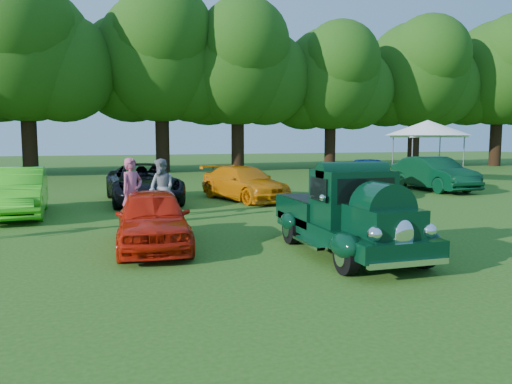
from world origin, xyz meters
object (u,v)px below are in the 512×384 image
object	(u,v)px
back_car_orange	(244,183)
canopy_tent	(428,128)
back_car_lime	(17,192)
back_car_green	(434,174)
red_convertible	(153,218)
back_car_black	(143,183)
spectator_pink	(132,192)
hero_pickup	(347,217)
spectator_grey	(162,188)
back_car_blue	(368,176)

from	to	relation	value
back_car_orange	canopy_tent	bearing A→B (deg)	3.04
back_car_lime	back_car_green	distance (m)	17.53
red_convertible	back_car_black	xyz separation A→B (m)	(0.39, 7.90, 0.08)
red_convertible	back_car_orange	distance (m)	8.73
spectator_pink	red_convertible	bearing A→B (deg)	-121.40
hero_pickup	back_car_orange	xyz separation A→B (m)	(0.34, 9.37, -0.12)
spectator_grey	back_car_blue	bearing A→B (deg)	77.45
back_car_black	spectator_grey	bearing A→B (deg)	-88.00
back_car_lime	back_car_black	distance (m)	4.56
back_car_black	back_car_orange	distance (m)	3.91
red_convertible	canopy_tent	distance (m)	20.04
back_car_green	spectator_pink	world-z (taller)	spectator_pink
back_car_green	spectator_pink	size ratio (longest dim) A/B	2.48
back_car_blue	spectator_grey	size ratio (longest dim) A/B	2.63
back_car_lime	spectator_pink	world-z (taller)	spectator_pink
back_car_black	spectator_grey	distance (m)	3.62
hero_pickup	back_car_blue	size ratio (longest dim) A/B	0.97
red_convertible	back_car_blue	bearing A→B (deg)	41.43
back_car_green	back_car_black	bearing A→B (deg)	-178.51
back_car_blue	back_car_black	bearing A→B (deg)	-151.73
spectator_pink	canopy_tent	world-z (taller)	canopy_tent
spectator_pink	canopy_tent	size ratio (longest dim) A/B	0.36
red_convertible	back_car_orange	world-z (taller)	red_convertible
back_car_lime	spectator_grey	world-z (taller)	spectator_grey
spectator_pink	spectator_grey	size ratio (longest dim) A/B	1.05
red_convertible	back_car_green	world-z (taller)	back_car_green
back_car_lime	back_car_black	size ratio (longest dim) A/B	0.87
hero_pickup	red_convertible	world-z (taller)	hero_pickup
back_car_orange	spectator_pink	size ratio (longest dim) A/B	2.39
red_convertible	back_car_green	distance (m)	16.07
hero_pickup	spectator_grey	bearing A→B (deg)	118.31
hero_pickup	canopy_tent	size ratio (longest dim) A/B	0.86
back_car_lime	canopy_tent	xyz separation A→B (m)	(19.51, 6.25, 2.18)
red_convertible	back_car_lime	xyz separation A→B (m)	(-3.66, 5.79, 0.10)
back_car_black	back_car_blue	bearing A→B (deg)	-3.96
red_convertible	spectator_grey	bearing A→B (deg)	84.33
back_car_green	spectator_grey	world-z (taller)	spectator_grey
back_car_orange	back_car_blue	size ratio (longest dim) A/B	0.95
back_car_black	spectator_pink	xyz separation A→B (m)	(-0.67, -4.84, 0.21)
back_car_blue	back_car_green	world-z (taller)	back_car_blue
back_car_black	back_car_blue	xyz separation A→B (m)	(9.40, -0.22, 0.07)
back_car_orange	back_car_green	size ratio (longest dim) A/B	0.96
canopy_tent	spectator_grey	bearing A→B (deg)	-152.99
back_car_lime	spectator_grey	distance (m)	4.58
back_car_black	back_car_orange	size ratio (longest dim) A/B	1.17
back_car_orange	back_car_blue	world-z (taller)	back_car_blue
hero_pickup	back_car_green	bearing A→B (deg)	46.35
back_car_orange	back_car_blue	distance (m)	5.51
back_car_black	back_car_orange	xyz separation A→B (m)	(3.90, -0.29, -0.08)
back_car_black	back_car_green	distance (m)	13.30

